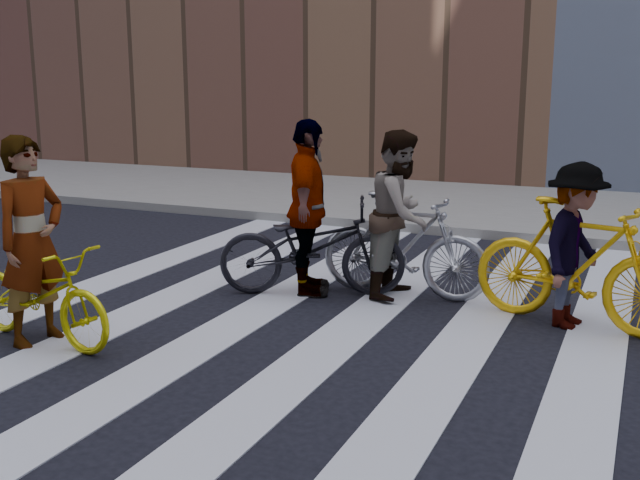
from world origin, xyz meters
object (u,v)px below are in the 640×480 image
Objects in this scene: rider_left at (32,241)px; rider_rear at (308,208)px; bike_dark_rear at (312,247)px; rider_right at (574,246)px; bike_yellow_right at (579,264)px; bike_silver_mid at (404,245)px; bike_yellow_left at (40,294)px; rider_mid at (400,214)px.

rider_rear is (1.61, 2.43, 0.03)m from rider_left.
bike_dark_rear is 2.78m from rider_right.
rider_rear reaches higher than rider_right.
rider_right is (-0.05, 0.00, 0.18)m from bike_yellow_right.
bike_dark_rear is 0.44m from rider_rear.
bike_yellow_left is at bearing 139.03° from bike_silver_mid.
rider_mid is 1.14× the size of rider_right.
rider_left is 3.79m from rider_mid.
bike_silver_mid is at bearing 93.22° from bike_yellow_right.
bike_yellow_right is at bearing -110.74° from bike_dark_rear.
rider_mid is at bearing -35.29° from rider_left.
rider_rear reaches higher than bike_yellow_right.
rider_left reaches higher than bike_yellow_left.
rider_mid reaches higher than bike_yellow_right.
bike_yellow_right is 1.97m from rider_mid.
bike_yellow_right is 1.07× the size of rider_rear.
rider_left is at bearing 125.34° from rider_rear.
rider_right reaches higher than bike_yellow_right.
bike_dark_rear is at bearing 113.07° from rider_mid.
rider_right is (1.81, -0.34, 0.23)m from bike_silver_mid.
rider_left is at bearing 124.53° from bike_dark_rear.
bike_yellow_right is at bearing -110.75° from rider_rear.
bike_yellow_left is 0.91× the size of bike_silver_mid.
rider_left is 5.07m from rider_right.
rider_left reaches higher than bike_silver_mid.
bike_yellow_right is 1.10× the size of rider_left.
bike_yellow_left is 0.90× the size of rider_rear.
bike_dark_rear is 1.04m from rider_mid.
rider_right is at bearing -110.74° from bike_dark_rear.
rider_mid is at bearing -90.75° from rider_rear.
bike_yellow_left is 0.85× the size of bike_dark_rear.
bike_yellow_left is at bearing 132.39° from bike_yellow_right.
rider_left reaches higher than bike_dark_rear.
bike_yellow_right is at bearing -53.69° from bike_yellow_left.
bike_silver_mid is at bearing -35.84° from rider_left.
rider_right reaches higher than bike_dark_rear.
bike_yellow_left is 2.92m from bike_dark_rear.
rider_left is 1.18× the size of rider_right.
bike_dark_rear is at bearing -111.06° from rider_rear.
bike_yellow_right is at bearing -98.28° from rider_mid.
bike_yellow_right is at bearing -53.96° from rider_left.
rider_mid is at bearing -89.73° from bike_dark_rear.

